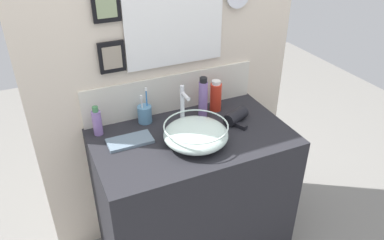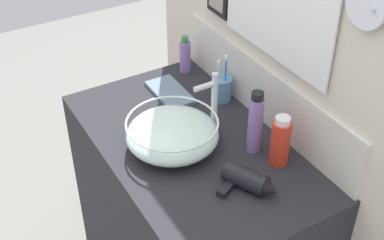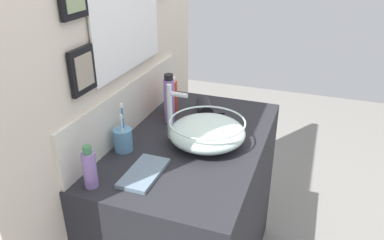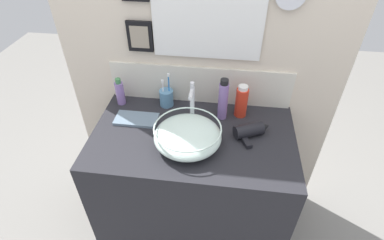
% 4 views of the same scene
% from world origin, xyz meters
% --- Properties ---
extents(vanity_counter, '(1.06, 0.63, 0.86)m').
position_xyz_m(vanity_counter, '(0.00, 0.00, 0.43)').
color(vanity_counter, '#232328').
rests_on(vanity_counter, ground).
extents(back_panel, '(1.58, 0.10, 2.47)m').
position_xyz_m(back_panel, '(-0.00, 0.34, 1.23)').
color(back_panel, beige).
rests_on(back_panel, ground).
extents(glass_bowl_sink, '(0.33, 0.33, 0.11)m').
position_xyz_m(glass_bowl_sink, '(-0.02, -0.07, 0.92)').
color(glass_bowl_sink, silver).
rests_on(glass_bowl_sink, vanity_counter).
extents(faucet, '(0.02, 0.09, 0.26)m').
position_xyz_m(faucet, '(-0.02, 0.09, 1.01)').
color(faucet, silver).
rests_on(faucet, vanity_counter).
extents(hair_drier, '(0.20, 0.18, 0.07)m').
position_xyz_m(hair_drier, '(0.30, 0.04, 0.90)').
color(hair_drier, black).
rests_on(hair_drier, vanity_counter).
extents(toothbrush_cup, '(0.08, 0.08, 0.21)m').
position_xyz_m(toothbrush_cup, '(-0.19, 0.24, 0.91)').
color(toothbrush_cup, '#598CB2').
rests_on(toothbrush_cup, vanity_counter).
extents(spray_bottle, '(0.07, 0.07, 0.19)m').
position_xyz_m(spray_bottle, '(0.24, 0.20, 0.95)').
color(spray_bottle, red).
rests_on(spray_bottle, vanity_counter).
extents(shampoo_bottle, '(0.05, 0.05, 0.24)m').
position_xyz_m(shampoo_bottle, '(0.14, 0.17, 0.98)').
color(shampoo_bottle, '#8C6BB2').
rests_on(shampoo_bottle, vanity_counter).
extents(soap_dispenser, '(0.05, 0.05, 0.17)m').
position_xyz_m(soap_dispenser, '(-0.45, 0.23, 0.94)').
color(soap_dispenser, '#8C6BB2').
rests_on(soap_dispenser, vanity_counter).
extents(hand_towel, '(0.23, 0.12, 0.02)m').
position_xyz_m(hand_towel, '(-0.32, 0.08, 0.87)').
color(hand_towel, slate).
rests_on(hand_towel, vanity_counter).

